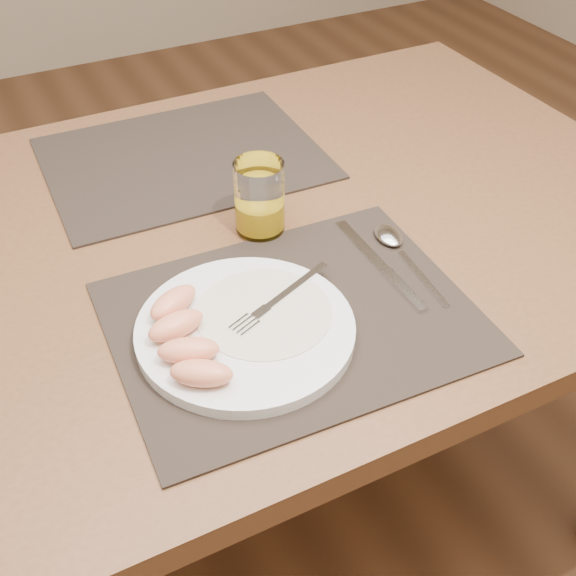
# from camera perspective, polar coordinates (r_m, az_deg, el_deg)

# --- Properties ---
(ground) EXTENTS (5.00, 5.00, 0.00)m
(ground) POSITION_cam_1_polar(r_m,az_deg,el_deg) (1.63, -3.13, -17.23)
(ground) COLOR #56341D
(ground) RESTS_ON ground
(table) EXTENTS (1.40, 0.90, 0.75)m
(table) POSITION_cam_1_polar(r_m,az_deg,el_deg) (1.13, -4.32, 1.32)
(table) COLOR brown
(table) RESTS_ON ground
(placemat_near) EXTENTS (0.46, 0.37, 0.00)m
(placemat_near) POSITION_cam_1_polar(r_m,az_deg,el_deg) (0.92, 0.40, -2.42)
(placemat_near) COLOR #2C221B
(placemat_near) RESTS_ON table
(placemat_far) EXTENTS (0.46, 0.36, 0.00)m
(placemat_far) POSITION_cam_1_polar(r_m,az_deg,el_deg) (1.25, -8.27, 10.12)
(placemat_far) COLOR #2C221B
(placemat_far) RESTS_ON table
(plate) EXTENTS (0.27, 0.27, 0.02)m
(plate) POSITION_cam_1_polar(r_m,az_deg,el_deg) (0.89, -3.38, -3.32)
(plate) COLOR white
(plate) RESTS_ON placemat_near
(plate_dressing) EXTENTS (0.17, 0.17, 0.00)m
(plate_dressing) POSITION_cam_1_polar(r_m,az_deg,el_deg) (0.90, -1.92, -1.93)
(plate_dressing) COLOR white
(plate_dressing) RESTS_ON plate
(fork) EXTENTS (0.17, 0.08, 0.00)m
(fork) POSITION_cam_1_polar(r_m,az_deg,el_deg) (0.91, -1.12, -1.18)
(fork) COLOR silver
(fork) RESTS_ON plate
(knife) EXTENTS (0.02, 0.22, 0.01)m
(knife) POSITION_cam_1_polar(r_m,az_deg,el_deg) (0.99, 7.76, 1.36)
(knife) COLOR silver
(knife) RESTS_ON placemat_near
(spoon) EXTENTS (0.04, 0.19, 0.01)m
(spoon) POSITION_cam_1_polar(r_m,az_deg,el_deg) (1.04, 8.31, 3.68)
(spoon) COLOR silver
(spoon) RESTS_ON placemat_near
(juice_glass) EXTENTS (0.07, 0.07, 0.11)m
(juice_glass) POSITION_cam_1_polar(r_m,az_deg,el_deg) (1.04, -2.26, 6.91)
(juice_glass) COLOR white
(juice_glass) RESTS_ON placemat_near
(grapefruit_wedges) EXTENTS (0.09, 0.19, 0.03)m
(grapefruit_wedges) POSITION_cam_1_polar(r_m,az_deg,el_deg) (0.85, -8.20, -3.83)
(grapefruit_wedges) COLOR #FB9366
(grapefruit_wedges) RESTS_ON plate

